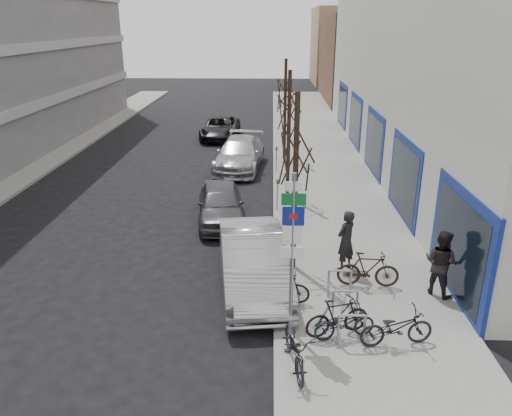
# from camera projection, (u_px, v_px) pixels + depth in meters

# --- Properties ---
(ground) EXTENTS (120.00, 120.00, 0.00)m
(ground) POSITION_uv_depth(u_px,v_px,m) (193.00, 334.00, 12.37)
(ground) COLOR black
(ground) RESTS_ON ground
(sidewalk_east) EXTENTS (5.00, 70.00, 0.15)m
(sidewalk_east) POSITION_uv_depth(u_px,v_px,m) (331.00, 199.00, 21.57)
(sidewalk_east) COLOR slate
(sidewalk_east) RESTS_ON ground
(brick_building_far) EXTENTS (12.00, 14.00, 8.00)m
(brick_building_far) POSITION_uv_depth(u_px,v_px,m) (388.00, 58.00, 48.03)
(brick_building_far) COLOR brown
(brick_building_far) RESTS_ON ground
(tan_building_far) EXTENTS (13.00, 12.00, 9.00)m
(tan_building_far) POSITION_uv_depth(u_px,v_px,m) (366.00, 46.00, 61.89)
(tan_building_far) COLOR #937A5B
(tan_building_far) RESTS_ON ground
(highway_sign_pole) EXTENTS (0.55, 0.10, 4.20)m
(highway_sign_pole) POSITION_uv_depth(u_px,v_px,m) (292.00, 246.00, 11.43)
(highway_sign_pole) COLOR gray
(highway_sign_pole) RESTS_ON ground
(bike_rack) EXTENTS (0.66, 2.26, 0.83)m
(bike_rack) POSITION_uv_depth(u_px,v_px,m) (345.00, 301.00, 12.59)
(bike_rack) COLOR gray
(bike_rack) RESTS_ON sidewalk_east
(tree_near) EXTENTS (1.80, 1.80, 5.50)m
(tree_near) POSITION_uv_depth(u_px,v_px,m) (296.00, 141.00, 14.13)
(tree_near) COLOR black
(tree_near) RESTS_ON ground
(tree_mid) EXTENTS (1.80, 1.80, 5.50)m
(tree_mid) POSITION_uv_depth(u_px,v_px,m) (289.00, 105.00, 20.22)
(tree_mid) COLOR black
(tree_mid) RESTS_ON ground
(tree_far) EXTENTS (1.80, 1.80, 5.50)m
(tree_far) POSITION_uv_depth(u_px,v_px,m) (286.00, 86.00, 26.31)
(tree_far) COLOR black
(tree_far) RESTS_ON ground
(meter_front) EXTENTS (0.10, 0.08, 1.27)m
(meter_front) POSITION_uv_depth(u_px,v_px,m) (279.00, 250.00, 14.80)
(meter_front) COLOR gray
(meter_front) RESTS_ON sidewalk_east
(meter_mid) EXTENTS (0.10, 0.08, 1.27)m
(meter_mid) POSITION_uv_depth(u_px,v_px,m) (277.00, 191.00, 19.95)
(meter_mid) COLOR gray
(meter_mid) RESTS_ON sidewalk_east
(meter_back) EXTENTS (0.10, 0.08, 1.27)m
(meter_back) POSITION_uv_depth(u_px,v_px,m) (276.00, 157.00, 25.09)
(meter_back) COLOR gray
(meter_back) RESTS_ON sidewalk_east
(bike_near_left) EXTENTS (0.86, 1.94, 1.15)m
(bike_near_left) POSITION_uv_depth(u_px,v_px,m) (295.00, 345.00, 10.80)
(bike_near_left) COLOR black
(bike_near_left) RESTS_ON sidewalk_east
(bike_near_right) EXTENTS (1.73, 1.00, 1.01)m
(bike_near_right) POSITION_uv_depth(u_px,v_px,m) (337.00, 316.00, 11.96)
(bike_near_right) COLOR black
(bike_near_right) RESTS_ON sidewalk_east
(bike_mid_curb) EXTENTS (1.59, 0.84, 0.93)m
(bike_mid_curb) POSITION_uv_depth(u_px,v_px,m) (345.00, 321.00, 11.84)
(bike_mid_curb) COLOR black
(bike_mid_curb) RESTS_ON sidewalk_east
(bike_mid_inner) EXTENTS (1.58, 0.73, 0.93)m
(bike_mid_inner) POSITION_uv_depth(u_px,v_px,m) (282.00, 286.00, 13.40)
(bike_mid_inner) COLOR black
(bike_mid_inner) RESTS_ON sidewalk_east
(bike_far_curb) EXTENTS (1.83, 0.84, 1.08)m
(bike_far_curb) POSITION_uv_depth(u_px,v_px,m) (397.00, 325.00, 11.56)
(bike_far_curb) COLOR black
(bike_far_curb) RESTS_ON sidewalk_east
(bike_far_inner) EXTENTS (1.81, 0.64, 1.08)m
(bike_far_inner) POSITION_uv_depth(u_px,v_px,m) (368.00, 269.00, 14.16)
(bike_far_inner) COLOR black
(bike_far_inner) RESTS_ON sidewalk_east
(parked_car_front) EXTENTS (2.47, 5.34, 1.70)m
(parked_car_front) POSITION_uv_depth(u_px,v_px,m) (253.00, 261.00, 14.29)
(parked_car_front) COLOR #A9AAAE
(parked_car_front) RESTS_ON ground
(parked_car_mid) EXTENTS (2.24, 4.46, 1.46)m
(parked_car_mid) POSITION_uv_depth(u_px,v_px,m) (221.00, 204.00, 19.15)
(parked_car_mid) COLOR #4B4B50
(parked_car_mid) RESTS_ON ground
(parked_car_back) EXTENTS (2.70, 5.66, 1.59)m
(parked_car_back) POSITION_uv_depth(u_px,v_px,m) (240.00, 154.00, 26.09)
(parked_car_back) COLOR #A8A8AD
(parked_car_back) RESTS_ON ground
(lane_car) EXTENTS (2.45, 5.06, 1.39)m
(lane_car) POSITION_uv_depth(u_px,v_px,m) (220.00, 128.00, 33.08)
(lane_car) COLOR black
(lane_car) RESTS_ON ground
(pedestrian_near) EXTENTS (0.82, 0.81, 1.91)m
(pedestrian_near) POSITION_uv_depth(u_px,v_px,m) (346.00, 241.00, 15.00)
(pedestrian_near) COLOR black
(pedestrian_near) RESTS_ON sidewalk_east
(pedestrian_far) EXTENTS (0.84, 0.84, 1.92)m
(pedestrian_far) POSITION_uv_depth(u_px,v_px,m) (441.00, 262.00, 13.64)
(pedestrian_far) COLOR black
(pedestrian_far) RESTS_ON sidewalk_east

